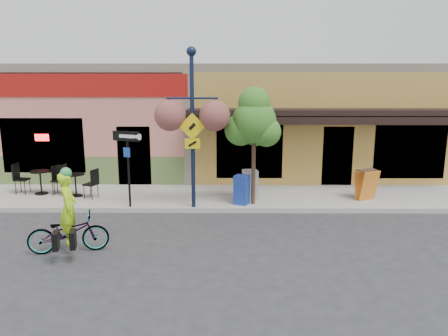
{
  "coord_description": "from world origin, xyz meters",
  "views": [
    {
      "loc": [
        0.39,
        -12.18,
        4.12
      ],
      "look_at": [
        0.3,
        0.5,
        1.4
      ],
      "focal_mm": 35.0,
      "sensor_mm": 36.0,
      "label": 1
    }
  ],
  "objects_px": {
    "newspaper_box_blue": "(242,190)",
    "newspaper_box_grey": "(250,185)",
    "building": "(219,117)",
    "street_tree": "(254,146)",
    "bicycle": "(68,233)",
    "one_way_sign": "(129,170)",
    "cyclist_rider": "(69,218)",
    "lamp_post": "(193,129)"
  },
  "relations": [
    {
      "from": "building",
      "to": "lamp_post",
      "type": "distance_m",
      "value": 6.89
    },
    {
      "from": "newspaper_box_blue",
      "to": "street_tree",
      "type": "height_order",
      "value": "street_tree"
    },
    {
      "from": "building",
      "to": "newspaper_box_blue",
      "type": "height_order",
      "value": "building"
    },
    {
      "from": "building",
      "to": "newspaper_box_blue",
      "type": "xyz_separation_m",
      "value": [
        0.84,
        -6.54,
        -1.64
      ]
    },
    {
      "from": "cyclist_rider",
      "to": "one_way_sign",
      "type": "distance_m",
      "value": 3.27
    },
    {
      "from": "one_way_sign",
      "to": "newspaper_box_blue",
      "type": "xyz_separation_m",
      "value": [
        3.43,
        0.31,
        -0.71
      ]
    },
    {
      "from": "building",
      "to": "bicycle",
      "type": "bearing_deg",
      "value": -108.49
    },
    {
      "from": "bicycle",
      "to": "lamp_post",
      "type": "height_order",
      "value": "lamp_post"
    },
    {
      "from": "one_way_sign",
      "to": "cyclist_rider",
      "type": "bearing_deg",
      "value": -83.19
    },
    {
      "from": "one_way_sign",
      "to": "street_tree",
      "type": "bearing_deg",
      "value": 24.7
    },
    {
      "from": "one_way_sign",
      "to": "newspaper_box_blue",
      "type": "height_order",
      "value": "one_way_sign"
    },
    {
      "from": "cyclist_rider",
      "to": "newspaper_box_blue",
      "type": "bearing_deg",
      "value": -62.77
    },
    {
      "from": "newspaper_box_blue",
      "to": "newspaper_box_grey",
      "type": "height_order",
      "value": "newspaper_box_grey"
    },
    {
      "from": "street_tree",
      "to": "newspaper_box_grey",
      "type": "bearing_deg",
      "value": 98.2
    },
    {
      "from": "cyclist_rider",
      "to": "one_way_sign",
      "type": "xyz_separation_m",
      "value": [
        0.71,
        3.16,
        0.47
      ]
    },
    {
      "from": "newspaper_box_grey",
      "to": "street_tree",
      "type": "height_order",
      "value": "street_tree"
    },
    {
      "from": "building",
      "to": "one_way_sign",
      "type": "distance_m",
      "value": 7.38
    },
    {
      "from": "lamp_post",
      "to": "newspaper_box_blue",
      "type": "bearing_deg",
      "value": 10.56
    },
    {
      "from": "lamp_post",
      "to": "street_tree",
      "type": "xyz_separation_m",
      "value": [
        1.84,
        0.35,
        -0.55
      ]
    },
    {
      "from": "newspaper_box_blue",
      "to": "newspaper_box_grey",
      "type": "relative_size",
      "value": 0.95
    },
    {
      "from": "bicycle",
      "to": "building",
      "type": "bearing_deg",
      "value": -31.2
    },
    {
      "from": "lamp_post",
      "to": "newspaper_box_blue",
      "type": "relative_size",
      "value": 5.18
    },
    {
      "from": "building",
      "to": "street_tree",
      "type": "relative_size",
      "value": 4.96
    },
    {
      "from": "newspaper_box_grey",
      "to": "one_way_sign",
      "type": "bearing_deg",
      "value": -178.55
    },
    {
      "from": "building",
      "to": "street_tree",
      "type": "bearing_deg",
      "value": -79.51
    },
    {
      "from": "one_way_sign",
      "to": "newspaper_box_blue",
      "type": "distance_m",
      "value": 3.51
    },
    {
      "from": "bicycle",
      "to": "street_tree",
      "type": "bearing_deg",
      "value": -65.11
    },
    {
      "from": "bicycle",
      "to": "one_way_sign",
      "type": "relative_size",
      "value": 0.79
    },
    {
      "from": "one_way_sign",
      "to": "newspaper_box_blue",
      "type": "relative_size",
      "value": 2.53
    },
    {
      "from": "street_tree",
      "to": "building",
      "type": "bearing_deg",
      "value": 100.49
    },
    {
      "from": "bicycle",
      "to": "street_tree",
      "type": "distance_m",
      "value": 5.94
    },
    {
      "from": "newspaper_box_grey",
      "to": "newspaper_box_blue",
      "type": "bearing_deg",
      "value": -129.45
    },
    {
      "from": "cyclist_rider",
      "to": "newspaper_box_blue",
      "type": "height_order",
      "value": "cyclist_rider"
    },
    {
      "from": "building",
      "to": "cyclist_rider",
      "type": "xyz_separation_m",
      "value": [
        -3.3,
        -10.01,
        -1.4
      ]
    },
    {
      "from": "lamp_post",
      "to": "newspaper_box_blue",
      "type": "xyz_separation_m",
      "value": [
        1.48,
        0.31,
        -1.93
      ]
    },
    {
      "from": "building",
      "to": "newspaper_box_blue",
      "type": "distance_m",
      "value": 6.8
    },
    {
      "from": "building",
      "to": "newspaper_box_blue",
      "type": "relative_size",
      "value": 19.75
    },
    {
      "from": "building",
      "to": "lamp_post",
      "type": "xyz_separation_m",
      "value": [
        -0.64,
        -6.85,
        0.29
      ]
    },
    {
      "from": "one_way_sign",
      "to": "street_tree",
      "type": "height_order",
      "value": "street_tree"
    },
    {
      "from": "lamp_post",
      "to": "street_tree",
      "type": "relative_size",
      "value": 1.3
    },
    {
      "from": "cyclist_rider",
      "to": "one_way_sign",
      "type": "bearing_deg",
      "value": -25.36
    },
    {
      "from": "lamp_post",
      "to": "newspaper_box_blue",
      "type": "distance_m",
      "value": 2.45
    }
  ]
}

